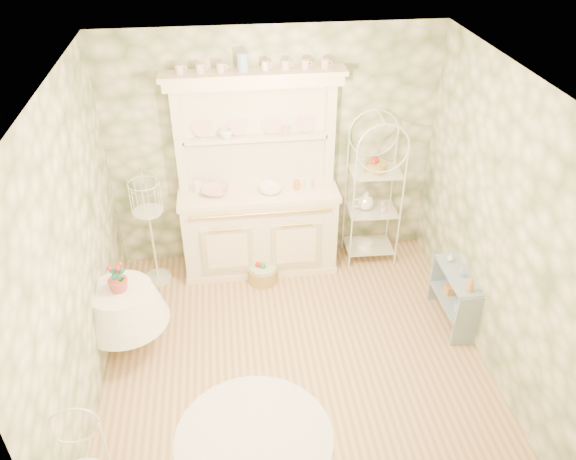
{
  "coord_description": "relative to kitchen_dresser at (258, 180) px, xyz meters",
  "views": [
    {
      "loc": [
        -0.54,
        -3.82,
        4.04
      ],
      "look_at": [
        0.0,
        0.5,
        1.15
      ],
      "focal_mm": 35.0,
      "sensor_mm": 36.0,
      "label": 1
    }
  ],
  "objects": [
    {
      "name": "round_table",
      "position": [
        -1.39,
        -1.16,
        -0.75
      ],
      "size": [
        0.92,
        0.92,
        0.78
      ],
      "primitive_type": "cylinder",
      "rotation": [
        0.0,
        0.0,
        0.35
      ],
      "color": "white",
      "rests_on": "floor"
    },
    {
      "name": "floor",
      "position": [
        0.2,
        -1.52,
        -1.15
      ],
      "size": [
        3.6,
        3.6,
        0.0
      ],
      "primitive_type": "plane",
      "color": "tan",
      "rests_on": "ground"
    },
    {
      "name": "cup_right",
      "position": [
        0.33,
        0.16,
        0.47
      ],
      "size": [
        0.1,
        0.1,
        0.1
      ],
      "primitive_type": "imported",
      "rotation": [
        0.0,
        0.0,
        -0.01
      ],
      "color": "white",
      "rests_on": "kitchen_dresser"
    },
    {
      "name": "ceiling",
      "position": [
        0.2,
        -1.52,
        1.56
      ],
      "size": [
        3.6,
        3.6,
        0.0
      ],
      "primitive_type": "plane",
      "color": "white",
      "rests_on": "floor"
    },
    {
      "name": "bottle_glass",
      "position": [
        1.87,
        -0.99,
        -0.5
      ],
      "size": [
        0.08,
        0.08,
        0.09
      ],
      "primitive_type": "imported",
      "rotation": [
        0.0,
        0.0,
        -0.22
      ],
      "color": "silver",
      "rests_on": "side_shelf"
    },
    {
      "name": "wall_front",
      "position": [
        0.2,
        -3.32,
        0.21
      ],
      "size": [
        3.6,
        3.6,
        0.0
      ],
      "primitive_type": "plane",
      "color": "beige",
      "rests_on": "floor"
    },
    {
      "name": "bowl_white",
      "position": [
        0.13,
        -0.05,
        -0.13
      ],
      "size": [
        0.3,
        0.3,
        0.08
      ],
      "primitive_type": "imported",
      "rotation": [
        0.0,
        0.0,
        0.17
      ],
      "color": "white",
      "rests_on": "kitchen_dresser"
    },
    {
      "name": "floor_basket",
      "position": [
        0.0,
        -0.3,
        -1.02
      ],
      "size": [
        0.49,
        0.49,
        0.25
      ],
      "primitive_type": "cylinder",
      "rotation": [
        0.0,
        0.0,
        -0.34
      ],
      "color": "tan",
      "rests_on": "floor"
    },
    {
      "name": "bowl_floral",
      "position": [
        -0.46,
        -0.01,
        -0.13
      ],
      "size": [
        0.36,
        0.36,
        0.07
      ],
      "primitive_type": "imported",
      "rotation": [
        0.0,
        0.0,
        -0.24
      ],
      "color": "white",
      "rests_on": "kitchen_dresser"
    },
    {
      "name": "kitchen_dresser",
      "position": [
        0.0,
        0.0,
        0.0
      ],
      "size": [
        1.87,
        0.61,
        2.29
      ],
      "primitive_type": "cube",
      "color": "white",
      "rests_on": "floor"
    },
    {
      "name": "wall_right",
      "position": [
        2.0,
        -1.52,
        0.21
      ],
      "size": [
        3.6,
        3.6,
        0.0
      ],
      "primitive_type": "plane",
      "color": "beige",
      "rests_on": "floor"
    },
    {
      "name": "wall_left",
      "position": [
        -1.6,
        -1.52,
        0.21
      ],
      "size": [
        3.6,
        3.6,
        0.0
      ],
      "primitive_type": "plane",
      "color": "beige",
      "rests_on": "floor"
    },
    {
      "name": "potted_geranium",
      "position": [
        -1.37,
        -1.18,
        -0.3
      ],
      "size": [
        0.14,
        0.1,
        0.27
      ],
      "primitive_type": "imported",
      "rotation": [
        0.0,
        0.0,
        -0.03
      ],
      "color": "#3F7238",
      "rests_on": "round_table"
    },
    {
      "name": "lace_rug",
      "position": [
        -0.26,
        -2.39,
        -1.14
      ],
      "size": [
        1.41,
        1.41,
        0.01
      ],
      "primitive_type": "cylinder",
      "rotation": [
        0.0,
        0.0,
        0.05
      ],
      "color": "white",
      "rests_on": "floor"
    },
    {
      "name": "bottle_amber",
      "position": [
        1.88,
        -1.47,
        -0.46
      ],
      "size": [
        0.07,
        0.07,
        0.16
      ],
      "primitive_type": "imported",
      "rotation": [
        0.0,
        0.0,
        0.15
      ],
      "color": "#BF7A30",
      "rests_on": "side_shelf"
    },
    {
      "name": "bakers_rack",
      "position": [
        1.31,
        0.02,
        -0.2
      ],
      "size": [
        0.6,
        0.44,
        1.89
      ],
      "primitive_type": "cube",
      "rotation": [
        0.0,
        0.0,
        -0.04
      ],
      "color": "white",
      "rests_on": "floor"
    },
    {
      "name": "side_shelf",
      "position": [
        1.88,
        -1.21,
        -0.86
      ],
      "size": [
        0.25,
        0.66,
        0.56
      ],
      "primitive_type": "cube",
      "rotation": [
        0.0,
        0.0,
        0.02
      ],
      "color": "#8195A8",
      "rests_on": "floor"
    },
    {
      "name": "wall_back",
      "position": [
        0.2,
        0.28,
        0.21
      ],
      "size": [
        3.6,
        3.6,
        0.0
      ],
      "primitive_type": "plane",
      "color": "beige",
      "rests_on": "floor"
    },
    {
      "name": "cup_left",
      "position": [
        -0.31,
        0.15,
        0.47
      ],
      "size": [
        0.17,
        0.17,
        0.1
      ],
      "primitive_type": "imported",
      "rotation": [
        0.0,
        0.0,
        0.39
      ],
      "color": "white",
      "rests_on": "kitchen_dresser"
    },
    {
      "name": "birdcage_stand",
      "position": [
        -1.19,
        -0.12,
        -0.44
      ],
      "size": [
        0.34,
        0.34,
        1.41
      ],
      "primitive_type": "cube",
      "rotation": [
        0.0,
        0.0,
        -0.03
      ],
      "color": "white",
      "rests_on": "floor"
    },
    {
      "name": "bottle_blue",
      "position": [
        1.88,
        -1.25,
        -0.49
      ],
      "size": [
        0.06,
        0.06,
        0.11
      ],
      "primitive_type": "imported",
      "rotation": [
        0.0,
        0.0,
        -0.34
      ],
      "color": "#879FDF",
      "rests_on": "side_shelf"
    }
  ]
}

